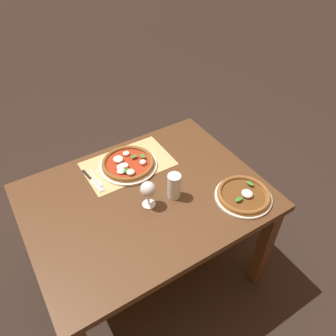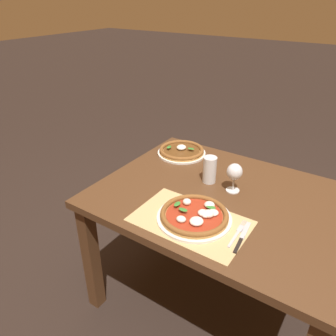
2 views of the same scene
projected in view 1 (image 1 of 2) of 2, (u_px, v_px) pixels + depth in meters
name	position (u px, v px, depth m)	size (l,w,h in m)	color
ground_plane	(150.00, 269.00, 2.25)	(24.00, 24.00, 0.00)	black
dining_table	(146.00, 208.00, 1.82)	(1.26, 0.96, 0.74)	#4C301C
paper_placemat	(128.00, 164.00, 1.94)	(0.51, 0.32, 0.00)	tan
pizza_near	(128.00, 164.00, 1.90)	(0.34, 0.34, 0.05)	silver
pizza_far	(244.00, 195.00, 1.73)	(0.30, 0.30, 0.05)	silver
wine_glass	(148.00, 190.00, 1.63)	(0.08, 0.08, 0.16)	silver
pint_glass	(174.00, 186.00, 1.70)	(0.07, 0.07, 0.15)	silver
fork	(97.00, 180.00, 1.83)	(0.03, 0.20, 0.00)	#B7B7BC
knife	(92.00, 181.00, 1.83)	(0.04, 0.22, 0.01)	black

